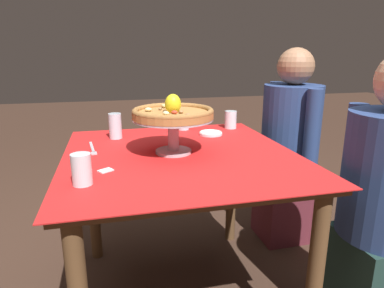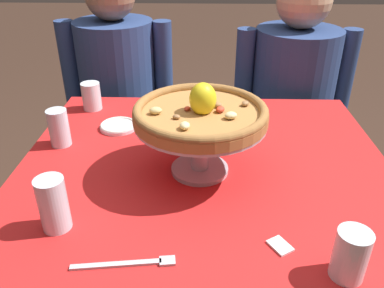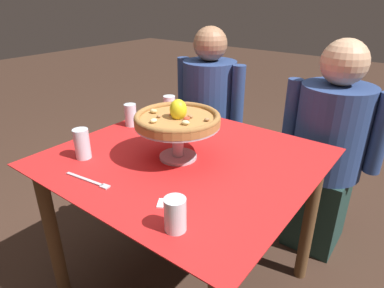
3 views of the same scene
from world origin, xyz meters
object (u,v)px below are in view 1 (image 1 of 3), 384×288
side_plate (211,133)px  pizza_stand (173,128)px  water_glass_side_left (183,121)px  dinner_fork (92,149)px  diner_left (289,151)px  water_glass_front_right (82,171)px  water_glass_back_left (231,121)px  water_glass_front_left (115,128)px  sugar_packet (106,170)px  pizza (173,112)px

side_plate → pizza_stand: bearing=-42.5°
water_glass_side_left → dinner_fork: water_glass_side_left is taller
dinner_fork → diner_left: (-0.25, 1.13, -0.16)m
water_glass_front_right → side_plate: 0.83m
water_glass_back_left → water_glass_side_left: bearing=-96.2°
water_glass_front_left → sugar_packet: (0.49, -0.05, -0.05)m
water_glass_back_left → sugar_packet: 0.90m
water_glass_back_left → pizza: bearing=-45.5°
pizza → side_plate: size_ratio=2.84×
side_plate → water_glass_front_left: bearing=-94.8°
water_glass_front_right → water_glass_side_left: 0.87m
pizza → side_plate: (-0.27, 0.25, -0.17)m
water_glass_back_left → water_glass_front_right: bearing=-48.1°
diner_left → water_glass_side_left: bearing=-94.0°
water_glass_side_left → water_glass_front_left: bearing=-73.3°
water_glass_front_left → diner_left: bearing=93.8°
pizza → water_glass_side_left: bearing=162.3°
water_glass_back_left → side_plate: size_ratio=0.82×
side_plate → dinner_fork: size_ratio=0.58×
water_glass_front_left → dinner_fork: size_ratio=0.61×
sugar_packet → dinner_fork: bearing=-169.1°
pizza → sugar_packet: 0.38m
water_glass_front_left → side_plate: bearing=85.2°
water_glass_front_right → diner_left: 1.34m
dinner_fork → sugar_packet: size_ratio=4.17×
diner_left → pizza_stand: bearing=-63.9°
pizza → water_glass_front_right: size_ratio=3.27×
pizza → water_glass_side_left: 0.47m
water_glass_side_left → pizza_stand: bearing=-17.6°
water_glass_back_left → dinner_fork: 0.80m
pizza_stand → water_glass_front_right: 0.46m
pizza_stand → pizza: 0.07m
side_plate → sugar_packet: size_ratio=2.42×
water_glass_side_left → dinner_fork: 0.57m
side_plate → sugar_packet: bearing=-50.3°
water_glass_front_right → water_glass_back_left: bearing=131.9°
pizza → water_glass_back_left: 0.58m
water_glass_front_left → side_plate: (0.04, 0.49, -0.05)m
pizza_stand → water_glass_side_left: 0.45m
dinner_fork → water_glass_side_left: bearing=121.2°
pizza_stand → sugar_packet: size_ratio=6.84×
water_glass_back_left → sugar_packet: bearing=-50.5°
pizza → water_glass_back_left: bearing=134.5°
dinner_fork → sugar_packet: 0.31m
pizza → pizza_stand: bearing=138.8°
pizza → water_glass_front_right: pizza is taller
dinner_fork → water_glass_front_right: bearing=-1.7°
water_glass_side_left → water_glass_back_left: bearing=83.8°
water_glass_front_right → dinner_fork: (-0.42, 0.01, -0.04)m
pizza → side_plate: 0.41m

